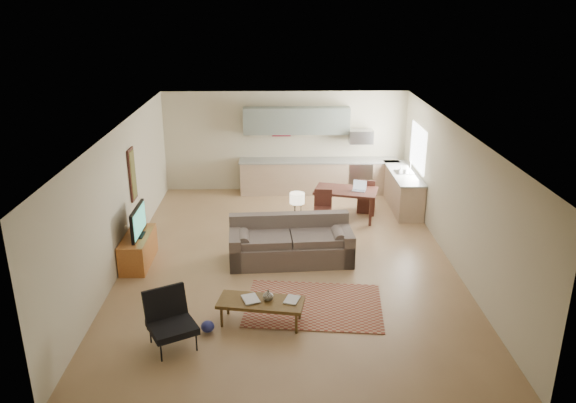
{
  "coord_description": "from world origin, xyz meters",
  "views": [
    {
      "loc": [
        -0.2,
        -10.26,
        4.99
      ],
      "look_at": [
        0.0,
        0.3,
        1.15
      ],
      "focal_mm": 35.0,
      "sensor_mm": 36.0,
      "label": 1
    }
  ],
  "objects_px": {
    "tv_credenza": "(138,249)",
    "console_table": "(297,229)",
    "dining_table": "(345,204)",
    "sofa": "(291,241)",
    "coffee_table": "(261,312)",
    "armchair": "(172,322)"
  },
  "relations": [
    {
      "from": "sofa",
      "to": "armchair",
      "type": "relative_size",
      "value": 2.93
    },
    {
      "from": "dining_table",
      "to": "console_table",
      "type": "bearing_deg",
      "value": -115.42
    },
    {
      "from": "armchair",
      "to": "console_table",
      "type": "xyz_separation_m",
      "value": [
        2.0,
        3.79,
        -0.11
      ]
    },
    {
      "from": "armchair",
      "to": "sofa",
      "type": "bearing_deg",
      "value": 29.59
    },
    {
      "from": "tv_credenza",
      "to": "console_table",
      "type": "height_order",
      "value": "console_table"
    },
    {
      "from": "tv_credenza",
      "to": "console_table",
      "type": "bearing_deg",
      "value": 15.96
    },
    {
      "from": "sofa",
      "to": "dining_table",
      "type": "relative_size",
      "value": 1.75
    },
    {
      "from": "tv_credenza",
      "to": "console_table",
      "type": "distance_m",
      "value": 3.31
    },
    {
      "from": "console_table",
      "to": "dining_table",
      "type": "bearing_deg",
      "value": 51.25
    },
    {
      "from": "sofa",
      "to": "coffee_table",
      "type": "distance_m",
      "value": 2.37
    },
    {
      "from": "coffee_table",
      "to": "console_table",
      "type": "height_order",
      "value": "console_table"
    },
    {
      "from": "tv_credenza",
      "to": "dining_table",
      "type": "xyz_separation_m",
      "value": [
        4.39,
        2.33,
        0.07
      ]
    },
    {
      "from": "armchair",
      "to": "coffee_table",
      "type": "bearing_deg",
      "value": -2.52
    },
    {
      "from": "dining_table",
      "to": "armchair",
      "type": "bearing_deg",
      "value": -106.67
    },
    {
      "from": "sofa",
      "to": "dining_table",
      "type": "bearing_deg",
      "value": 55.6
    },
    {
      "from": "tv_credenza",
      "to": "dining_table",
      "type": "distance_m",
      "value": 4.97
    },
    {
      "from": "sofa",
      "to": "console_table",
      "type": "distance_m",
      "value": 0.89
    },
    {
      "from": "console_table",
      "to": "dining_table",
      "type": "distance_m",
      "value": 1.86
    },
    {
      "from": "coffee_table",
      "to": "tv_credenza",
      "type": "relative_size",
      "value": 1.07
    },
    {
      "from": "sofa",
      "to": "tv_credenza",
      "type": "height_order",
      "value": "sofa"
    },
    {
      "from": "armchair",
      "to": "console_table",
      "type": "relative_size",
      "value": 1.34
    },
    {
      "from": "dining_table",
      "to": "coffee_table",
      "type": "bearing_deg",
      "value": -97.52
    }
  ]
}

